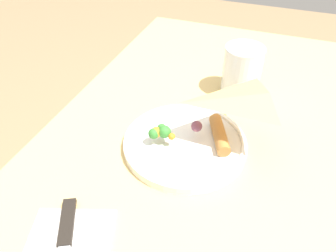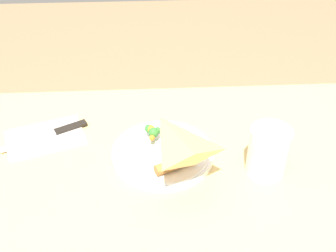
{
  "view_description": "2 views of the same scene",
  "coord_description": "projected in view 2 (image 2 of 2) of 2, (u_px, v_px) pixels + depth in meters",
  "views": [
    {
      "loc": [
        0.45,
        0.05,
        1.18
      ],
      "look_at": [
        0.02,
        -0.11,
        0.81
      ],
      "focal_mm": 35.0,
      "sensor_mm": 36.0,
      "label": 1
    },
    {
      "loc": [
        0.04,
        0.63,
        1.4
      ],
      "look_at": [
        0.0,
        -0.12,
        0.82
      ],
      "focal_mm": 45.0,
      "sensor_mm": 36.0,
      "label": 2
    }
  ],
  "objects": [
    {
      "name": "dining_table",
      "position": [
        172.0,
        218.0,
        0.96
      ],
      "size": [
        1.11,
        0.72,
        0.76
      ],
      "color": "#DBB770",
      "rests_on": "ground_plane"
    },
    {
      "name": "plate_pizza",
      "position": [
        162.0,
        151.0,
        0.94
      ],
      "size": [
        0.23,
        0.23,
        0.05
      ],
      "color": "white",
      "rests_on": "dining_table"
    },
    {
      "name": "milk_glass",
      "position": [
        268.0,
        152.0,
        0.88
      ],
      "size": [
        0.09,
        0.09,
        0.11
      ],
      "color": "white",
      "rests_on": "dining_table"
    },
    {
      "name": "napkin_folded",
      "position": [
        45.0,
        137.0,
        1.0
      ],
      "size": [
        0.21,
        0.17,
        0.0
      ],
      "rotation": [
        0.0,
        0.0,
        0.33
      ],
      "color": "white",
      "rests_on": "dining_table"
    },
    {
      "name": "butter_knife",
      "position": [
        49.0,
        134.0,
        1.0
      ],
      "size": [
        0.2,
        0.11,
        0.01
      ],
      "rotation": [
        0.0,
        0.0,
        0.48
      ],
      "color": "black",
      "rests_on": "napkin_folded"
    }
  ]
}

